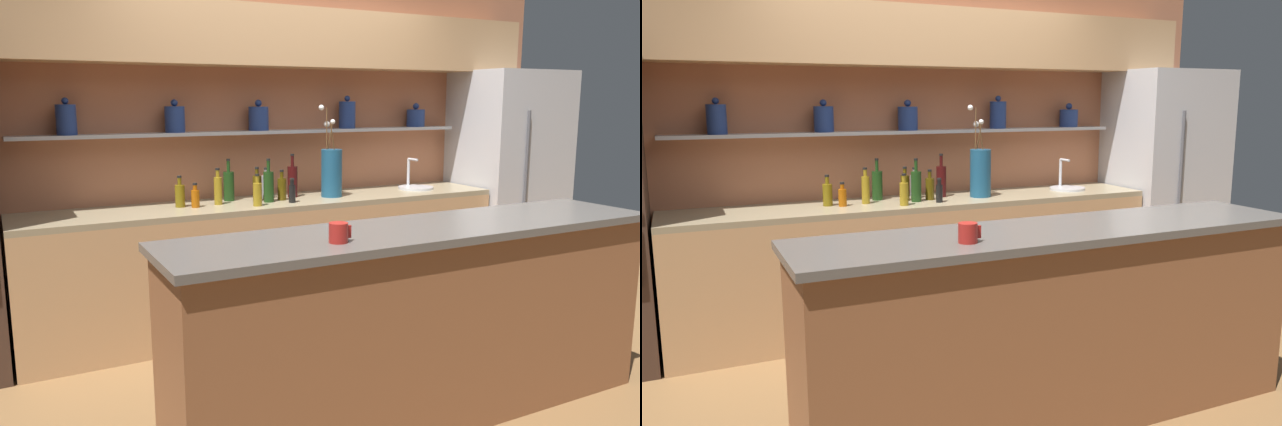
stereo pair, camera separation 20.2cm
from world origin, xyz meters
TOP-DOWN VIEW (x-y plane):
  - ground_plane at (0.00, 0.00)m, footprint 12.00×12.00m
  - back_wall_unit at (-0.00, 1.53)m, footprint 5.20×0.44m
  - back_counter_unit at (-0.09, 1.24)m, footprint 3.57×0.62m
  - island_counter at (0.00, -0.44)m, footprint 2.70×0.61m
  - refrigerator at (2.16, 1.20)m, footprint 0.88×0.73m
  - flower_vase at (0.37, 1.21)m, footprint 0.17×0.17m
  - sink_fixture at (1.18, 1.25)m, footprint 0.29×0.29m
  - bottle_oil_0 at (-0.03, 1.23)m, footprint 0.07×0.07m
  - bottle_sauce_1 at (-0.02, 1.09)m, footprint 0.05×0.05m
  - bottle_oil_2 at (-0.29, 1.07)m, footprint 0.06×0.06m
  - bottle_oil_3 at (-0.78, 1.27)m, footprint 0.07×0.07m
  - bottle_sauce_4 at (-0.69, 1.21)m, footprint 0.06×0.06m
  - bottle_oil_5 at (-0.21, 1.27)m, footprint 0.06×0.06m
  - bottle_wine_6 at (0.10, 1.32)m, footprint 0.08×0.08m
  - bottle_oil_7 at (-0.51, 1.26)m, footprint 0.06×0.06m
  - bottle_spirit_8 at (-0.10, 1.35)m, footprint 0.07×0.07m
  - bottle_wine_9 at (-0.15, 1.19)m, footprint 0.07×0.07m
  - bottle_wine_10 at (-0.39, 1.38)m, footprint 0.08×0.08m
  - coffee_mug at (-0.56, -0.55)m, footprint 0.11×0.09m

SIDE VIEW (x-z plane):
  - ground_plane at x=0.00m, z-range 0.00..0.00m
  - back_counter_unit at x=-0.09m, z-range 0.00..0.92m
  - island_counter at x=0.00m, z-range 0.00..1.02m
  - sink_fixture at x=1.18m, z-range 0.82..1.07m
  - refrigerator at x=2.16m, z-range 0.00..1.89m
  - bottle_sauce_4 at x=-0.69m, z-range 0.90..1.07m
  - bottle_sauce_1 at x=-0.02m, z-range 0.91..1.08m
  - bottle_oil_3 at x=-0.78m, z-range 0.90..1.11m
  - bottle_oil_0 at x=-0.03m, z-range 0.90..1.12m
  - bottle_oil_2 at x=-0.29m, z-range 0.90..1.12m
  - bottle_spirit_8 at x=-0.10m, z-range 0.90..1.13m
  - bottle_oil_5 at x=-0.21m, z-range 0.90..1.14m
  - bottle_oil_7 at x=-0.51m, z-range 0.90..1.15m
  - bottle_wine_10 at x=-0.39m, z-range 0.88..1.19m
  - bottle_wine_9 at x=-0.15m, z-range 0.88..1.19m
  - bottle_wine_6 at x=0.10m, z-range 0.88..1.21m
  - coffee_mug at x=-0.56m, z-range 1.02..1.11m
  - flower_vase at x=0.37m, z-range 0.77..1.45m
  - back_wall_unit at x=0.00m, z-range 0.25..2.85m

